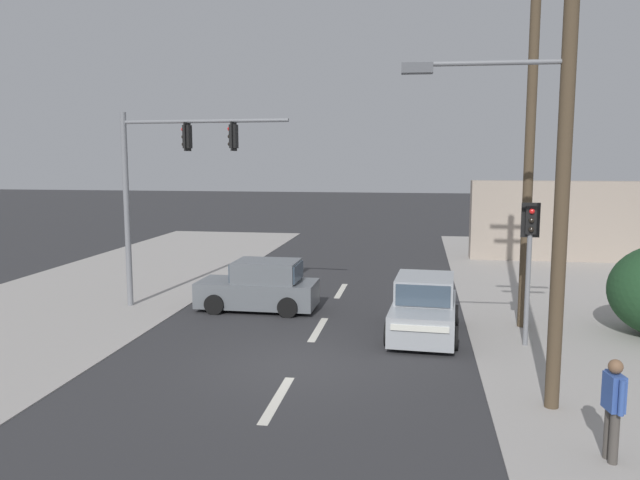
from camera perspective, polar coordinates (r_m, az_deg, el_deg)
ground_plane at (r=14.29m, az=-2.10°, el=-11.39°), size 140.00×140.00×0.00m
lane_dash_near at (r=12.46m, az=-3.92°, el=-14.31°), size 0.20×2.40×0.01m
lane_dash_mid at (r=17.11m, az=-0.15°, el=-8.16°), size 0.20×2.40×0.01m
lane_dash_far at (r=21.92m, az=1.93°, el=-4.66°), size 0.20×2.40×0.01m
kerb_left_verge at (r=21.05m, az=-23.30°, el=-5.77°), size 8.00×40.00×0.02m
utility_pole_foreground_right at (r=11.89m, az=20.73°, el=7.47°), size 3.78×0.34×8.74m
utility_pole_midground_right at (r=17.63m, az=18.69°, el=9.78°), size 1.80×0.26×10.40m
traffic_signal_mast at (r=19.49m, az=-14.05°, el=5.88°), size 5.28×0.54×6.00m
pedestal_signal_right_kerb at (r=15.97m, az=18.59°, el=-0.84°), size 0.44×0.29×3.56m
shopfront_wall_far at (r=30.57m, az=24.87°, el=1.52°), size 12.00×1.00×3.60m
hatchback_receding_far at (r=16.69m, az=9.49°, el=-6.20°), size 1.94×3.72×1.53m
hatchback_crossing_left at (r=19.21m, az=-5.49°, el=-4.31°), size 3.65×1.81×1.53m
pedestrian_at_kerb at (r=10.73m, az=25.23°, el=-13.44°), size 0.28×0.55×1.63m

